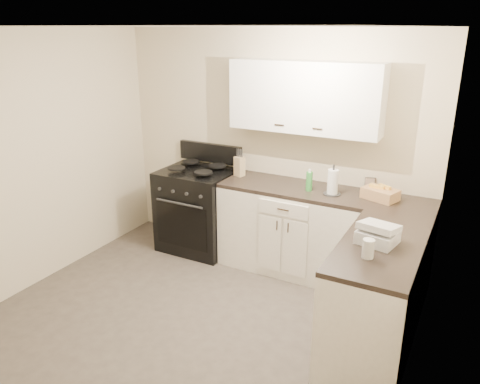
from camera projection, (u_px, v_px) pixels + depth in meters
The scene contains 20 objects.
floor at pixel (182, 331), 4.07m from camera, with size 3.60×3.60×0.00m, color #473F38.
ceiling at pixel (167, 27), 3.24m from camera, with size 3.60×3.60×0.00m, color white.
wall_back at pixel (271, 147), 5.15m from camera, with size 3.60×3.60×0.00m, color beige.
wall_right at pixel (417, 243), 2.86m from camera, with size 3.60×3.60×0.00m, color beige.
wall_left at pixel (21, 166), 4.45m from camera, with size 3.60×3.60×0.00m, color beige.
base_cabinets_back at pixel (294, 230), 4.98m from camera, with size 1.55×0.60×0.90m, color white.
base_cabinets_right at pixel (384, 282), 3.97m from camera, with size 0.60×1.90×0.90m, color white.
countertop_back at pixel (296, 189), 4.83m from camera, with size 1.55×0.60×0.04m, color black.
countertop_right at pixel (389, 232), 3.81m from camera, with size 0.60×1.90×0.04m, color black.
upper_cabinets at pixel (305, 97), 4.64m from camera, with size 1.55×0.30×0.70m, color white.
stove at pixel (198, 211), 5.49m from camera, with size 0.81×0.70×0.99m, color black.
knife_block at pixel (239, 166), 5.15m from camera, with size 0.10×0.09×0.21m, color tan.
paper_towel at pixel (333, 182), 4.57m from camera, with size 0.10×0.10×0.25m, color white.
soap_bottle at pixel (309, 181), 4.68m from camera, with size 0.06×0.06×0.19m, color green.
picture_frame at pixel (370, 184), 4.71m from camera, with size 0.10×0.01×0.13m, color black.
wicker_basket at pixel (380, 194), 4.46m from camera, with size 0.32×0.21×0.11m, color tan.
countertop_grill at pixel (378, 237), 3.56m from camera, with size 0.27×0.25×0.10m, color silver.
glass_jar at pixel (368, 249), 3.32m from camera, with size 0.08×0.08×0.14m, color silver.
oven_mitt_near at pixel (324, 311), 3.60m from camera, with size 0.02×0.15×0.26m, color black.
oven_mitt_far at pixel (332, 297), 3.77m from camera, with size 0.02×0.15×0.27m, color black.
Camera 1 is at (2.06, -2.80, 2.50)m, focal length 35.00 mm.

